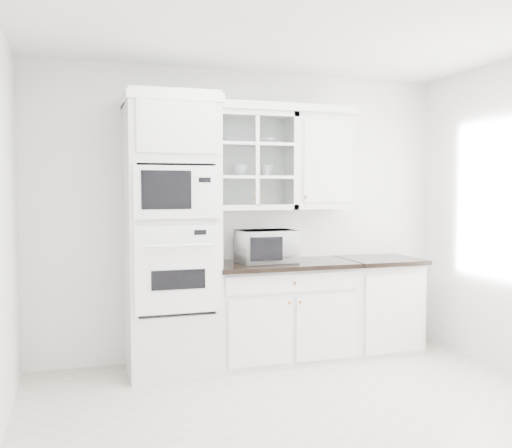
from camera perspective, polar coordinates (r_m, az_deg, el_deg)
name	(u,v)px	position (r m, az deg, el deg)	size (l,w,h in m)	color
ground	(317,423)	(4.11, 6.09, -19.21)	(4.00, 3.50, 0.01)	beige
room_shell	(295,163)	(4.19, 3.88, 6.08)	(4.00, 3.50, 2.70)	white
oven_column	(171,235)	(4.96, -8.46, -1.05)	(0.76, 0.68, 2.40)	silver
base_cabinet_run	(282,311)	(5.36, 2.62, -8.64)	(1.32, 0.67, 0.92)	silver
extra_base_cabinet	(378,304)	(5.77, 12.07, -7.83)	(0.72, 0.67, 0.92)	silver
upper_cabinet_glass	(252,161)	(5.30, -0.41, 6.32)	(0.80, 0.33, 0.90)	silver
upper_cabinet_solid	(319,162)	(5.53, 6.33, 6.18)	(0.55, 0.33, 0.90)	silver
crown_molding	(242,107)	(5.29, -1.44, 11.60)	(2.14, 0.38, 0.07)	white
countertop_microwave	(266,246)	(5.21, 0.99, -2.23)	(0.51, 0.43, 0.30)	white
bowl_a	(230,140)	(5.24, -2.57, 8.36)	(0.19, 0.19, 0.05)	white
bowl_b	(266,141)	(5.36, 1.05, 8.29)	(0.17, 0.17, 0.05)	white
cup_a	(240,170)	(5.25, -1.57, 5.39)	(0.13, 0.13, 0.11)	white
cup_b	(267,171)	(5.34, 1.09, 5.35)	(0.11, 0.11, 0.10)	white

